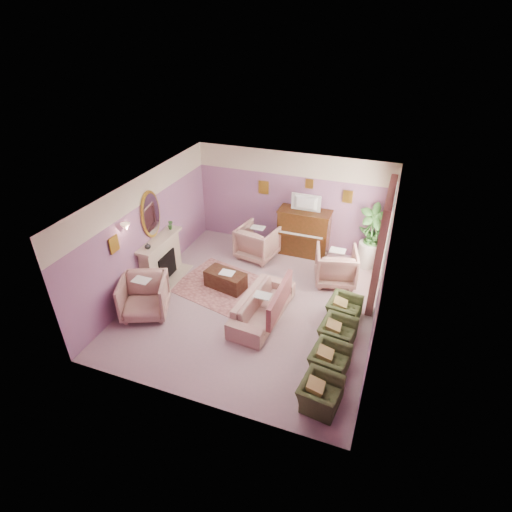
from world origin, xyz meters
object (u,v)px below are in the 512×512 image
(olive_chair_d, at_px, (344,306))
(olive_chair_c, at_px, (338,330))
(coffee_table, at_px, (226,280))
(floral_armchair_right, at_px, (336,264))
(side_table, at_px, (367,254))
(olive_chair_b, at_px, (330,357))
(sofa, at_px, (262,302))
(piano, at_px, (304,233))
(floral_armchair_front, at_px, (144,295))
(floral_armchair_left, at_px, (258,241))
(television, at_px, (305,202))
(olive_chair_a, at_px, (321,390))

(olive_chair_d, bearing_deg, olive_chair_c, -90.00)
(coffee_table, xyz_separation_m, olive_chair_c, (2.97, -1.00, 0.11))
(floral_armchair_right, xyz_separation_m, side_table, (0.67, 1.06, -0.17))
(olive_chair_b, bearing_deg, sofa, 148.36)
(piano, relative_size, floral_armchair_front, 1.36)
(floral_armchair_right, xyz_separation_m, olive_chair_b, (0.46, -3.03, -0.18))
(floral_armchair_right, height_order, olive_chair_b, floral_armchair_right)
(floral_armchair_left, distance_m, floral_armchair_right, 2.32)
(piano, bearing_deg, television, -90.00)
(olive_chair_d, height_order, side_table, side_table)
(floral_armchair_right, distance_m, olive_chair_d, 1.48)
(television, height_order, olive_chair_c, television)
(floral_armchair_left, relative_size, side_table, 1.47)
(coffee_table, xyz_separation_m, olive_chair_b, (2.97, -1.82, 0.11))
(coffee_table, bearing_deg, television, 58.70)
(coffee_table, xyz_separation_m, floral_armchair_front, (-1.30, -1.55, 0.29))
(floral_armchair_left, bearing_deg, olive_chair_a, -57.72)
(piano, xyz_separation_m, television, (0.00, -0.05, 0.95))
(floral_armchair_front, bearing_deg, floral_armchair_left, 64.57)
(sofa, height_order, olive_chair_b, sofa)
(olive_chair_c, bearing_deg, floral_armchair_left, 135.50)
(floral_armchair_left, distance_m, olive_chair_b, 4.45)
(side_table, bearing_deg, floral_armchair_left, -168.55)
(floral_armchair_front, relative_size, olive_chair_b, 1.33)
(piano, height_order, coffee_table, piano)
(sofa, bearing_deg, floral_armchair_front, -162.51)
(olive_chair_a, bearing_deg, television, 107.95)
(sofa, relative_size, olive_chair_c, 2.70)
(olive_chair_c, xyz_separation_m, side_table, (0.21, 3.28, 0.02))
(coffee_table, height_order, sofa, sofa)
(olive_chair_d, bearing_deg, side_table, 85.21)
(coffee_table, height_order, olive_chair_a, olive_chair_a)
(television, bearing_deg, coffee_table, -121.30)
(piano, height_order, floral_armchair_right, piano)
(television, height_order, sofa, television)
(olive_chair_b, height_order, side_table, side_table)
(floral_armchair_left, height_order, olive_chair_b, floral_armchair_left)
(floral_armchair_front, bearing_deg, olive_chair_b, -3.58)
(side_table, bearing_deg, olive_chair_b, -92.88)
(floral_armchair_right, relative_size, olive_chair_b, 1.33)
(olive_chair_a, bearing_deg, floral_armchair_left, 122.28)
(olive_chair_b, relative_size, olive_chair_c, 1.00)
(sofa, bearing_deg, olive_chair_d, 18.30)
(piano, relative_size, olive_chair_b, 1.81)
(floral_armchair_right, height_order, olive_chair_a, floral_armchair_right)
(coffee_table, distance_m, floral_armchair_front, 2.04)
(olive_chair_d, bearing_deg, television, 123.00)
(olive_chair_b, height_order, olive_chair_d, same)
(olive_chair_a, bearing_deg, coffee_table, 138.39)
(piano, bearing_deg, floral_armchair_front, -124.69)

